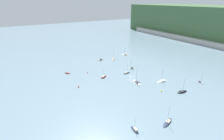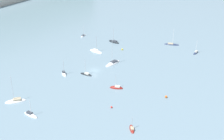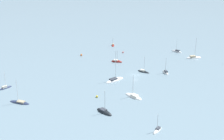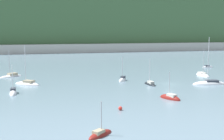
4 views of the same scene
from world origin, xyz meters
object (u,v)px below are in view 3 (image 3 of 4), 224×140
object	(u,v)px
sailboat_7	(115,80)
mooring_buoy_1	(97,96)
sailboat_9	(104,112)
sailboat_12	(165,73)
sailboat_0	(157,131)
sailboat_2	(113,45)
sailboat_8	(117,62)
sailboat_5	(134,97)
mooring_buoy_0	(123,52)
sailboat_4	(143,72)
sailboat_11	(5,88)
sailboat_3	(177,52)
mooring_buoy_2	(81,55)
sailboat_1	(20,103)
sailboat_6	(194,58)

from	to	relation	value
sailboat_7	mooring_buoy_1	distance (m)	16.53
sailboat_9	sailboat_12	xyz separation A→B (m)	(-42.58, -2.62, 0.05)
sailboat_0	sailboat_2	world-z (taller)	sailboat_0
sailboat_0	sailboat_8	xyz separation A→B (m)	(-38.06, -46.79, -0.01)
sailboat_5	sailboat_9	xyz separation A→B (m)	(15.41, -0.50, -0.01)
sailboat_2	mooring_buoy_0	bearing A→B (deg)	23.47
sailboat_4	sailboat_11	xyz separation A→B (m)	(47.93, -30.61, 0.04)
sailboat_3	sailboat_12	distance (m)	30.91
sailboat_0	mooring_buoy_2	distance (m)	74.08
sailboat_12	sailboat_11	bearing A→B (deg)	87.54
sailboat_1	sailboat_2	bearing A→B (deg)	-96.17
sailboat_6	sailboat_7	bearing A→B (deg)	-154.00
sailboat_3	sailboat_11	world-z (taller)	sailboat_11
sailboat_2	sailboat_11	world-z (taller)	sailboat_11
sailboat_11	sailboat_8	bearing A→B (deg)	-12.51
sailboat_8	sailboat_3	bearing A→B (deg)	42.20
sailboat_0	mooring_buoy_1	xyz separation A→B (m)	(-4.63, -28.47, 0.31)
sailboat_7	sailboat_11	xyz separation A→B (m)	(32.65, -27.15, 0.07)
sailboat_5	mooring_buoy_2	xyz separation A→B (m)	(-20.16, -47.24, 0.37)
sailboat_3	sailboat_11	distance (m)	86.51
sailboat_4	mooring_buoy_0	bearing A→B (deg)	142.47
sailboat_9	sailboat_4	bearing A→B (deg)	112.37
sailboat_2	sailboat_12	bearing A→B (deg)	30.66
sailboat_12	mooring_buoy_1	xyz separation A→B (m)	(36.09, -6.62, 0.28)
sailboat_9	sailboat_12	world-z (taller)	sailboat_9
sailboat_0	mooring_buoy_0	bearing A→B (deg)	-140.05
sailboat_8	mooring_buoy_1	size ratio (longest dim) A/B	8.35
sailboat_1	sailboat_9	world-z (taller)	sailboat_1
sailboat_7	sailboat_0	bearing A→B (deg)	-112.89
sailboat_7	mooring_buoy_0	bearing A→B (deg)	41.48
mooring_buoy_1	sailboat_4	bearing A→B (deg)	-177.38
sailboat_3	mooring_buoy_0	bearing A→B (deg)	43.18
sailboat_5	sailboat_12	bearing A→B (deg)	-77.40
sailboat_8	mooring_buoy_1	bearing A→B (deg)	-84.99
sailboat_0	sailboat_5	xyz separation A→B (m)	(-13.55, -18.73, -0.00)
sailboat_2	sailboat_8	xyz separation A→B (m)	(19.05, 18.29, -0.00)
sailboat_6	sailboat_9	distance (m)	68.52
sailboat_4	sailboat_9	world-z (taller)	sailboat_9
sailboat_4	sailboat_5	xyz separation A→B (m)	(22.15, 11.16, -0.03)
sailboat_3	sailboat_6	world-z (taller)	sailboat_6
sailboat_1	sailboat_3	distance (m)	86.47
sailboat_1	sailboat_12	distance (m)	61.45
sailboat_1	sailboat_5	bearing A→B (deg)	-153.81
sailboat_0	mooring_buoy_0	size ratio (longest dim) A/B	9.11
sailboat_0	sailboat_8	distance (m)	60.31
sailboat_12	mooring_buoy_2	size ratio (longest dim) A/B	8.41
sailboat_3	sailboat_8	bearing A→B (deg)	65.85
sailboat_2	sailboat_9	bearing A→B (deg)	-0.71
sailboat_12	mooring_buoy_2	world-z (taller)	sailboat_12
sailboat_5	mooring_buoy_1	xyz separation A→B (m)	(8.92, -9.74, 0.31)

